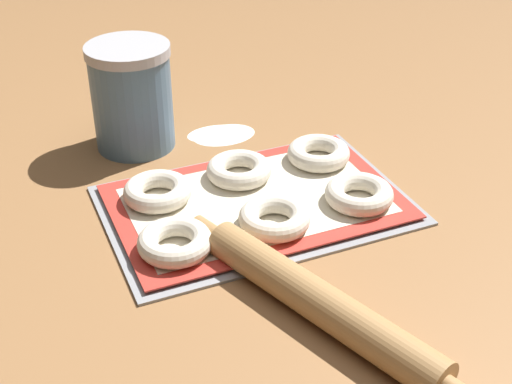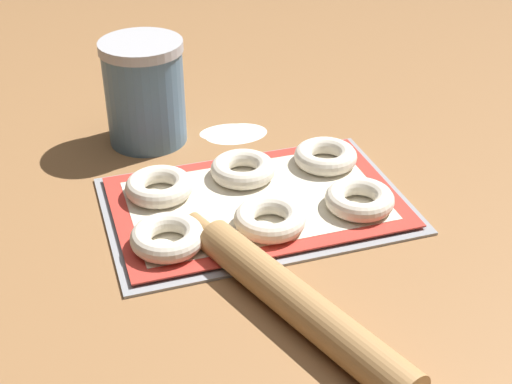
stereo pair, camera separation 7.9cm
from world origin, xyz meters
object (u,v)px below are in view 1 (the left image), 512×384
object	(u,v)px
flour_canister	(132,97)
baking_tray	(256,204)
bagel_front_right	(359,194)
bagel_back_left	(158,191)
rolling_pin	(319,302)
bagel_back_center	(239,170)
bagel_back_right	(319,153)
bagel_front_left	(175,242)
bagel_front_center	(274,218)

from	to	relation	value
flour_canister	baking_tray	bearing A→B (deg)	-66.54
bagel_front_right	flour_canister	world-z (taller)	flour_canister
bagel_back_left	flour_canister	distance (m)	0.20
baking_tray	rolling_pin	world-z (taller)	rolling_pin
bagel_back_left	bagel_back_center	xyz separation A→B (m)	(0.13, 0.01, 0.00)
bagel_front_right	bagel_back_right	world-z (taller)	same
baking_tray	bagel_front_left	world-z (taller)	bagel_front_left
bagel_back_right	baking_tray	bearing A→B (deg)	-154.04
bagel_back_right	flour_canister	world-z (taller)	flour_canister
bagel_front_center	flour_canister	size ratio (longest dim) A/B	0.56
bagel_back_center	bagel_front_center	bearing A→B (deg)	-91.77
bagel_back_right	bagel_back_center	bearing A→B (deg)	179.19
bagel_front_left	bagel_back_right	world-z (taller)	same
baking_tray	bagel_back_left	bearing A→B (deg)	155.93
baking_tray	bagel_front_center	distance (m)	0.07
baking_tray	bagel_back_center	bearing A→B (deg)	89.01
bagel_front_left	bagel_front_right	distance (m)	0.27
baking_tray	bagel_front_right	size ratio (longest dim) A/B	4.38
flour_canister	bagel_back_center	bearing A→B (deg)	-59.04
bagel_front_right	bagel_back_center	bearing A→B (deg)	135.34
bagel_front_left	rolling_pin	world-z (taller)	rolling_pin
flour_canister	rolling_pin	distance (m)	0.50
baking_tray	bagel_back_left	size ratio (longest dim) A/B	4.38
rolling_pin	bagel_back_right	bearing A→B (deg)	62.64
flour_canister	bagel_front_left	bearing A→B (deg)	-96.12
bagel_front_left	bagel_back_center	xyz separation A→B (m)	(0.14, 0.14, 0.00)
bagel_back_left	flour_canister	world-z (taller)	flour_canister
baking_tray	flour_canister	xyz separation A→B (m)	(-0.11, 0.25, 0.08)
flour_canister	rolling_pin	bearing A→B (deg)	-80.51
bagel_back_left	bagel_back_right	world-z (taller)	same
bagel_back_right	bagel_front_right	bearing A→B (deg)	-90.81
bagel_front_center	bagel_back_right	size ratio (longest dim) A/B	1.00
baking_tray	bagel_back_right	world-z (taller)	bagel_back_right
rolling_pin	bagel_back_center	bearing A→B (deg)	85.03
bagel_front_center	bagel_front_right	bearing A→B (deg)	3.13
baking_tray	bagel_back_center	xyz separation A→B (m)	(0.00, 0.07, 0.02)
rolling_pin	bagel_back_left	bearing A→B (deg)	108.77
baking_tray	bagel_front_center	world-z (taller)	bagel_front_center
bagel_front_center	bagel_back_center	bearing A→B (deg)	88.23
baking_tray	bagel_front_left	distance (m)	0.16
bagel_front_left	flour_canister	xyz separation A→B (m)	(0.03, 0.32, 0.06)
bagel_front_left	flour_canister	bearing A→B (deg)	83.88
bagel_front_left	bagel_back_left	world-z (taller)	same
bagel_front_center	bagel_back_left	world-z (taller)	same
bagel_front_center	bagel_front_right	xyz separation A→B (m)	(0.14, 0.01, 0.00)
bagel_back_left	bagel_front_center	bearing A→B (deg)	-45.45
bagel_front_right	bagel_back_left	world-z (taller)	same
bagel_front_center	bagel_front_right	world-z (taller)	same
rolling_pin	flour_canister	bearing A→B (deg)	99.49
bagel_front_right	bagel_back_center	world-z (taller)	same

